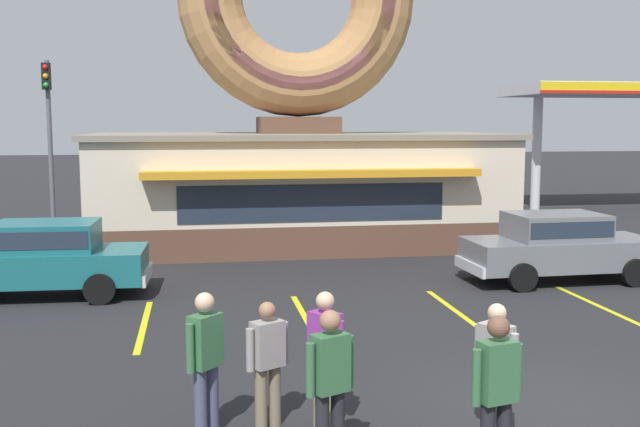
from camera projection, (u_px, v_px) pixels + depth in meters
ground_plane at (553, 409)px, 9.71m from camera, size 160.00×160.00×0.00m
donut_shop_building at (298, 121)px, 22.67m from camera, size 12.30×6.75×10.96m
car_teal at (42, 256)px, 15.87m from camera, size 4.61×2.09×1.60m
car_grey at (559, 244)px, 17.42m from camera, size 4.60×2.07×1.60m
pedestrian_blue_sweater_man at (268, 359)px, 9.03m from camera, size 0.54×0.39×1.56m
pedestrian_hooded_kid at (330, 381)px, 7.93m from camera, size 0.55×0.38×1.74m
pedestrian_leather_jacket_man at (495, 365)px, 8.65m from camera, size 0.40×0.53×1.64m
pedestrian_clipboard_woman at (325, 353)px, 8.98m from camera, size 0.42×0.50×1.70m
pedestrian_beanie_man at (497, 390)px, 7.63m from camera, size 0.58×0.32×1.76m
pedestrian_crossing_woman at (206, 357)px, 8.74m from camera, size 0.45×0.45×1.74m
trash_bin at (553, 236)px, 21.16m from camera, size 0.57×0.57×0.97m
traffic_light_pole at (49, 122)px, 25.72m from camera, size 0.28×0.47×5.80m
gas_station_canopy at (616, 95)px, 31.93m from camera, size 9.00×4.46×5.30m
parking_stripe_far_left at (144, 325)px, 13.71m from camera, size 0.12×3.60×0.01m
parking_stripe_left at (306, 318)px, 14.19m from camera, size 0.12×3.60×0.01m
parking_stripe_mid_left at (457, 312)px, 14.68m from camera, size 0.12×3.60×0.01m
parking_stripe_centre at (598, 306)px, 15.17m from camera, size 0.12×3.60×0.01m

